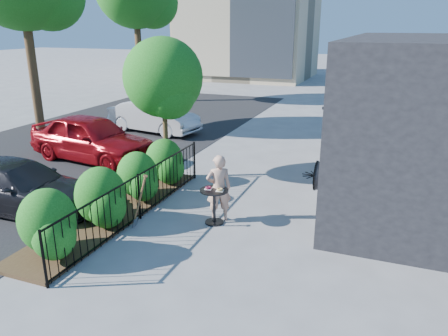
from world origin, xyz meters
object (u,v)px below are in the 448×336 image
at_px(car_red, 92,138).
at_px(car_silver, 154,116).
at_px(patio_tree, 165,83).
at_px(woman, 219,188).
at_px(shovel, 139,204).
at_px(cafe_table, 214,200).
at_px(car_darkgrey, 18,186).

relative_size(car_red, car_silver, 1.11).
bearing_deg(car_silver, patio_tree, -136.40).
xyz_separation_m(patio_tree, car_silver, (-3.26, 4.87, -2.11)).
xyz_separation_m(patio_tree, woman, (2.46, -2.16, -1.98)).
bearing_deg(patio_tree, shovel, -72.77).
bearing_deg(shovel, car_red, 137.11).
height_order(patio_tree, car_red, patio_tree).
relative_size(cafe_table, car_silver, 0.22).
distance_m(cafe_table, car_red, 6.32).
bearing_deg(cafe_table, woman, 78.37).
height_order(car_silver, car_darkgrey, car_silver).
height_order(patio_tree, cafe_table, patio_tree).
height_order(patio_tree, shovel, patio_tree).
bearing_deg(shovel, car_silver, 117.81).
bearing_deg(patio_tree, cafe_table, -44.09).
xyz_separation_m(woman, car_darkgrey, (-4.72, -1.17, -0.18)).
bearing_deg(cafe_table, car_darkgrey, -168.14).
bearing_deg(car_red, cafe_table, -110.09).
bearing_deg(patio_tree, woman, -41.32).
relative_size(woman, car_silver, 0.39).
bearing_deg(car_darkgrey, patio_tree, -35.99).
distance_m(shovel, car_silver, 9.09).
distance_m(shovel, car_darkgrey, 3.25).
bearing_deg(cafe_table, car_red, 151.60).
bearing_deg(shovel, cafe_table, 29.93).
relative_size(cafe_table, car_red, 0.19).
xyz_separation_m(cafe_table, car_silver, (-5.68, 7.21, 0.10)).
distance_m(shovel, car_red, 5.63).
height_order(woman, shovel, woman).
bearing_deg(car_silver, car_red, -168.60).
relative_size(patio_tree, car_red, 0.89).
xyz_separation_m(cafe_table, woman, (0.04, 0.18, 0.22)).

